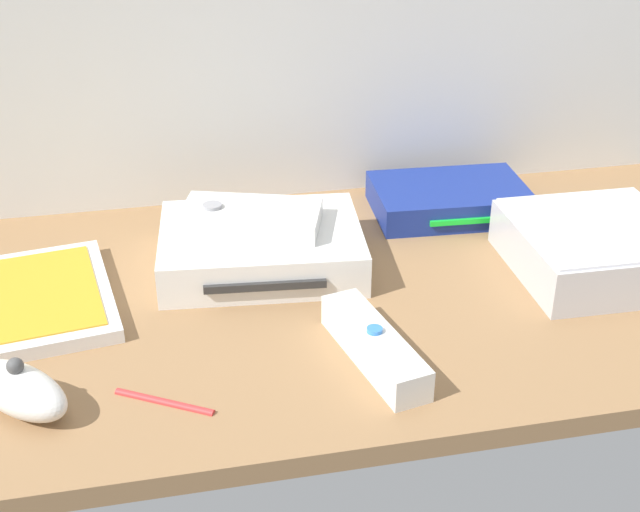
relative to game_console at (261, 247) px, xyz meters
The scene contains 9 objects.
ground_plane 8.75cm from the game_console, 52.07° to the right, with size 100.00×48.00×2.00cm, color #936D47.
game_console is the anchor object (origin of this frame).
mini_computer 35.16cm from the game_console, 13.32° to the right, with size 17.34×17.34×5.30cm.
game_case 22.88cm from the game_console, behind, with size 16.23×20.78×1.56cm.
network_router 25.46cm from the game_console, 19.66° to the left, with size 18.67×13.13×3.40cm.
remote_wand 20.55cm from the game_console, 69.47° to the right, with size 6.61×15.23×3.40cm.
remote_nunchuk 30.33cm from the game_console, 138.39° to the right, with size 10.17×10.20×5.10cm.
remote_classic_pad 3.42cm from the game_console, 143.46° to the left, with size 16.16×12.03×2.40cm.
stylus_pen 24.43cm from the game_console, 117.82° to the right, with size 0.70×0.70×9.00cm, color red.
Camera 1 is at (-15.40, -73.29, 44.64)cm, focal length 48.20 mm.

